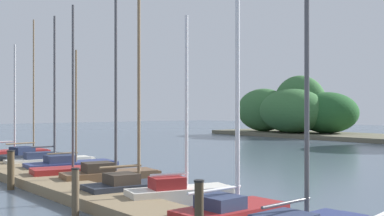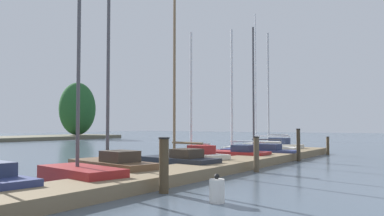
{
  "view_description": "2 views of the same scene",
  "coord_description": "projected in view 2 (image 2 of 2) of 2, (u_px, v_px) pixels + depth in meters",
  "views": [
    {
      "loc": [
        15.18,
        1.82,
        2.95
      ],
      "look_at": [
        2.25,
        12.04,
        2.95
      ],
      "focal_mm": 45.99,
      "sensor_mm": 36.0,
      "label": 1
    },
    {
      "loc": [
        -10.88,
        1.41,
        1.74
      ],
      "look_at": [
        3.22,
        10.86,
        2.47
      ],
      "focal_mm": 37.09,
      "sensor_mm": 36.0,
      "label": 2
    }
  ],
  "objects": [
    {
      "name": "sailboat_5",
      "position": [
        110.0,
        165.0,
        13.15
      ],
      "size": [
        1.81,
        3.91,
        7.25
      ],
      "rotation": [
        0.0,
        0.0,
        1.4
      ],
      "color": "brown",
      "rests_on": "ground"
    },
    {
      "name": "sailboat_11",
      "position": [
        271.0,
        145.0,
        24.77
      ],
      "size": [
        1.53,
        4.15,
        7.6
      ],
      "rotation": [
        0.0,
        0.0,
        1.4
      ],
      "color": "silver",
      "rests_on": "ground"
    },
    {
      "name": "mooring_piling_4",
      "position": [
        298.0,
        145.0,
        19.05
      ],
      "size": [
        0.2,
        0.2,
        1.56
      ],
      "color": "#3D3323",
      "rests_on": "ground"
    },
    {
      "name": "mooring_piling_3",
      "position": [
        256.0,
        154.0,
        14.68
      ],
      "size": [
        0.23,
        0.23,
        1.31
      ],
      "color": "brown",
      "rests_on": "ground"
    },
    {
      "name": "mooring_piling_2",
      "position": [
        164.0,
        165.0,
        10.14
      ],
      "size": [
        0.29,
        0.29,
        1.43
      ],
      "color": "#4C3D28",
      "rests_on": "ground"
    },
    {
      "name": "sailboat_4",
      "position": [
        79.0,
        173.0,
        11.1
      ],
      "size": [
        1.71,
        3.14,
        7.12
      ],
      "rotation": [
        0.0,
        0.0,
        1.39
      ],
      "color": "maroon",
      "rests_on": "ground"
    },
    {
      "name": "sailboat_8",
      "position": [
        235.0,
        153.0,
        19.0
      ],
      "size": [
        1.46,
        3.32,
        6.4
      ],
      "rotation": [
        0.0,
        0.0,
        1.62
      ],
      "color": "maroon",
      "rests_on": "ground"
    },
    {
      "name": "channel_buoy_0",
      "position": [
        217.0,
        191.0,
        8.86
      ],
      "size": [
        0.34,
        0.34,
        0.65
      ],
      "color": "white",
      "rests_on": "ground"
    },
    {
      "name": "dock_pier",
      "position": [
        186.0,
        172.0,
        13.15
      ],
      "size": [
        27.57,
        1.8,
        0.35
      ],
      "color": "#847051",
      "rests_on": "ground"
    },
    {
      "name": "mooring_piling_5",
      "position": [
        328.0,
        146.0,
        23.1
      ],
      "size": [
        0.19,
        0.19,
        1.06
      ],
      "color": "#4C3D28",
      "rests_on": "ground"
    },
    {
      "name": "sailboat_6",
      "position": [
        177.0,
        160.0,
        15.09
      ],
      "size": [
        1.54,
        3.44,
        7.43
      ],
      "rotation": [
        0.0,
        0.0,
        1.48
      ],
      "color": "#232833",
      "rests_on": "ground"
    },
    {
      "name": "sailboat_9",
      "position": [
        257.0,
        151.0,
        20.81
      ],
      "size": [
        1.48,
        4.3,
        6.98
      ],
      "rotation": [
        0.0,
        0.0,
        1.63
      ],
      "color": "navy",
      "rests_on": "ground"
    },
    {
      "name": "sailboat_7",
      "position": [
        193.0,
        157.0,
        16.94
      ],
      "size": [
        1.76,
        3.52,
        5.78
      ],
      "rotation": [
        0.0,
        0.0,
        1.33
      ],
      "color": "silver",
      "rests_on": "ground"
    },
    {
      "name": "sailboat_10",
      "position": [
        259.0,
        149.0,
        22.8
      ],
      "size": [
        2.13,
        4.33,
        8.24
      ],
      "rotation": [
        0.0,
        0.0,
        1.78
      ],
      "color": "silver",
      "rests_on": "ground"
    }
  ]
}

